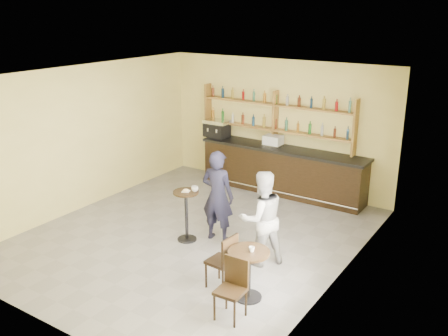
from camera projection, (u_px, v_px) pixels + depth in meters
The scene contains 23 objects.
floor at pixel (194, 236), 10.01m from camera, with size 7.00×7.00×0.00m, color slate.
ceiling at pixel (190, 75), 9.01m from camera, with size 7.00×7.00×0.00m, color white.
wall_back at pixel (277, 125), 12.29m from camera, with size 7.00×7.00×0.00m, color #F1E389.
wall_front at pixel (37, 224), 6.73m from camera, with size 7.00×7.00×0.00m, color #F1E389.
wall_left at pixel (84, 138), 11.08m from camera, with size 7.00×7.00×0.00m, color #F1E389.
wall_right at pixel (343, 190), 7.94m from camera, with size 7.00×7.00×0.00m, color #F1E389.
window_pane at pixel (312, 209), 6.96m from camera, with size 2.00×2.00×0.00m, color white.
window_frame at pixel (312, 209), 6.96m from camera, with size 0.04×1.70×2.10m, color black, non-canonical shape.
shelf_unit at pixel (275, 117), 12.12m from camera, with size 4.00×0.26×1.40m, color brown, non-canonical shape.
liquor_bottles at pixel (275, 110), 12.07m from camera, with size 3.68×0.10×1.00m, color #8C5919, non-canonical shape.
bar_counter at pixel (282, 170), 12.15m from camera, with size 4.22×0.82×1.14m, color black, non-canonical shape.
espresso_machine at pixel (217, 128), 12.90m from camera, with size 0.63×0.40×0.45m, color black, non-canonical shape.
pastry_case at pixel (273, 141), 12.07m from camera, with size 0.44×0.36×0.27m, color silver, non-canonical shape.
pedestal_table at pixel (186, 216), 9.68m from camera, with size 0.50×0.50×1.02m, color black, non-canonical shape.
napkin at pixel (186, 191), 9.52m from camera, with size 0.15×0.15×0.00m, color white.
donut at pixel (186, 190), 9.50m from camera, with size 0.12×0.12×0.04m, color #E0B152.
cup_pedestal at pixel (195, 189), 9.51m from camera, with size 0.13×0.13×0.10m, color white.
man_main at pixel (218, 196), 9.59m from camera, with size 0.66×0.44×1.82m, color black.
cafe_table at pixel (248, 275), 7.76m from camera, with size 0.65×0.65×0.83m, color black, non-canonical shape.
cup_cafe at pixel (252, 249), 7.59m from camera, with size 0.09×0.09×0.08m, color white.
chair_west at pixel (221, 261), 8.07m from camera, with size 0.41×0.41×0.94m, color black, non-canonical shape.
chair_south at pixel (230, 291), 7.25m from camera, with size 0.40×0.40×0.92m, color black, non-canonical shape.
patron_second at pixel (261, 218), 8.72m from camera, with size 0.84×0.65×1.73m, color #A4A4A9.
Camera 1 is at (5.51, -7.25, 4.41)m, focal length 40.00 mm.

